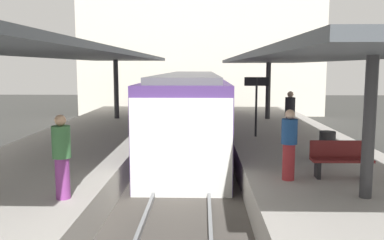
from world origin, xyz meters
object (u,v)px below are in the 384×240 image
object	(u,v)px
passenger_mid_platform	(62,155)
commuter_train	(190,109)
platform_bench	(341,158)
passenger_near_bench	(290,114)
platform_sign	(256,93)
passenger_far_end	(289,144)
litter_bin	(327,146)

from	to	relation	value
passenger_mid_platform	commuter_train	bearing A→B (deg)	78.07
platform_bench	passenger_near_bench	world-z (taller)	passenger_near_bench
platform_sign	passenger_near_bench	world-z (taller)	platform_sign
commuter_train	passenger_mid_platform	distance (m)	10.64
passenger_mid_platform	passenger_far_end	size ratio (longest dim) A/B	1.02
platform_sign	litter_bin	bearing A→B (deg)	-68.68
passenger_mid_platform	litter_bin	bearing A→B (deg)	30.07
commuter_train	passenger_far_end	size ratio (longest dim) A/B	9.63
platform_sign	passenger_near_bench	size ratio (longest dim) A/B	1.29
commuter_train	litter_bin	world-z (taller)	commuter_train
litter_bin	passenger_near_bench	bearing A→B (deg)	95.12
commuter_train	platform_bench	distance (m)	9.47
commuter_train	passenger_near_bench	distance (m)	4.95
commuter_train	passenger_mid_platform	bearing A→B (deg)	-101.93
commuter_train	passenger_far_end	distance (m)	9.27
commuter_train	platform_bench	size ratio (longest dim) A/B	11.22
commuter_train	platform_sign	distance (m)	3.99
platform_bench	platform_sign	world-z (taller)	platform_sign
platform_bench	litter_bin	size ratio (longest dim) A/B	1.75
litter_bin	passenger_far_end	bearing A→B (deg)	-125.39
commuter_train	litter_bin	size ratio (longest dim) A/B	19.63
litter_bin	passenger_near_bench	size ratio (longest dim) A/B	0.47
platform_sign	passenger_far_end	xyz separation A→B (m)	(-0.01, -5.97, -0.78)
passenger_far_end	platform_bench	bearing A→B (deg)	11.04
platform_sign	platform_bench	bearing A→B (deg)	-77.56
platform_sign	passenger_far_end	bearing A→B (deg)	-90.06
litter_bin	passenger_mid_platform	world-z (taller)	passenger_mid_platform
litter_bin	passenger_near_bench	xyz separation A→B (m)	(-0.32, 3.54, 0.49)
litter_bin	passenger_far_end	world-z (taller)	passenger_far_end
litter_bin	passenger_near_bench	world-z (taller)	passenger_near_bench
commuter_train	litter_bin	distance (m)	7.91
platform_bench	passenger_mid_platform	distance (m)	6.25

